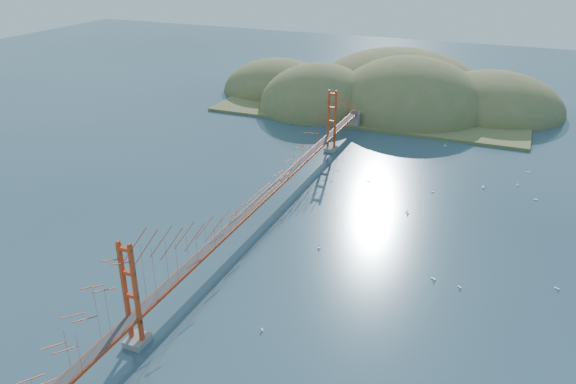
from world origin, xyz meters
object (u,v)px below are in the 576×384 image
at_px(bridge, 264,173).
at_px(sailboat_0, 319,247).
at_px(sailboat_2, 434,278).
at_px(sailboat_1, 460,286).

distance_m(bridge, sailboat_0, 13.57).
bearing_deg(bridge, sailboat_2, -15.12).
relative_size(bridge, sailboat_2, 126.32).
bearing_deg(bridge, sailboat_0, -26.89).
bearing_deg(sailboat_1, sailboat_2, 170.30).
relative_size(bridge, sailboat_1, 157.33).
bearing_deg(bridge, sailboat_1, -14.55).
bearing_deg(sailboat_1, sailboat_0, 173.30).
height_order(sailboat_2, sailboat_1, sailboat_2).
height_order(bridge, sailboat_0, bridge).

